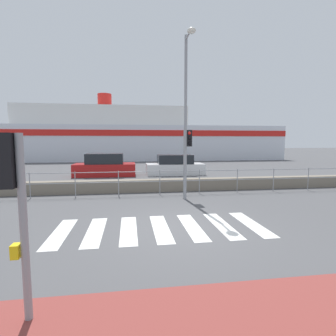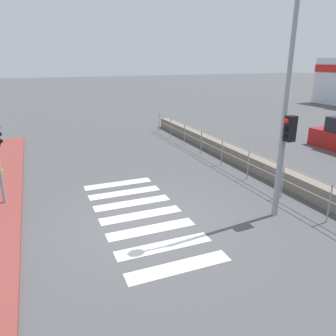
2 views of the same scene
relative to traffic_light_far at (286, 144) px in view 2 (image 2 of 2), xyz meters
name	(u,v)px [view 2 (image 2 of 2)]	position (x,y,z in m)	size (l,w,h in m)	color
ground_plane	(147,223)	(-1.04, -3.64, -2.14)	(160.00, 160.00, 0.00)	#4C4C4F
crosswalk	(141,215)	(-1.55, -3.64, -2.13)	(5.85, 2.40, 0.01)	silver
seawall	(302,185)	(-1.04, 1.87, -1.84)	(24.81, 0.55, 0.59)	slate
harbor_fence	(283,176)	(-1.04, 0.99, -1.39)	(22.36, 0.04, 1.13)	gray
traffic_light_far	(286,144)	(0.00, 0.00, 0.00)	(0.34, 0.32, 2.91)	gray
streetlamp	(283,68)	(-0.09, -0.28, 1.95)	(0.32, 1.18, 6.66)	gray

